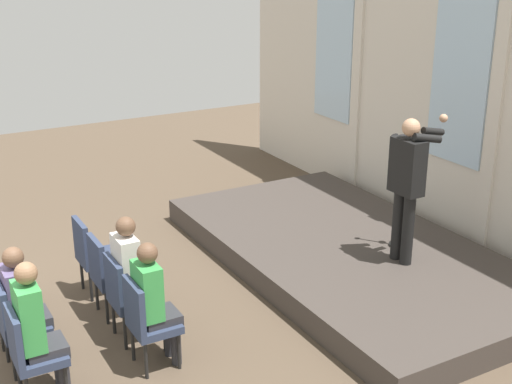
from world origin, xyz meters
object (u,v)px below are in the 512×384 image
at_px(speaker, 407,180).
at_px(audience_r1_c3, 36,325).
at_px(chair_r0_c3, 146,319).
at_px(mic_stand, 402,221).
at_px(audience_r0_c3, 153,298).
at_px(chair_r1_c1, 4,295).
at_px(chair_r1_c3, 30,350).
at_px(chair_r0_c1, 108,271).
at_px(chair_r1_c2, 16,320).
at_px(audience_r1_c2, 23,301).
at_px(chair_r0_c0, 92,252).
at_px(chair_r0_c2, 126,293).
at_px(audience_r0_c2, 132,272).

xyz_separation_m(speaker, audience_r1_c3, (0.16, -4.35, -0.58)).
bearing_deg(chair_r0_c3, mic_stand, 97.84).
xyz_separation_m(mic_stand, audience_r1_c3, (0.49, -4.62, 0.11)).
xyz_separation_m(speaker, audience_r0_c3, (0.16, -3.24, -0.61)).
distance_m(chair_r1_c1, chair_r1_c3, 1.17).
xyz_separation_m(chair_r0_c1, chair_r1_c2, (0.59, -1.10, 0.00)).
relative_size(audience_r0_c3, audience_r1_c3, 0.96).
bearing_deg(audience_r1_c2, chair_r0_c0, 139.01).
xyz_separation_m(chair_r0_c1, chair_r1_c1, (0.00, -1.10, 0.00)).
height_order(chair_r1_c2, audience_r1_c2, audience_r1_c2).
relative_size(mic_stand, chair_r1_c3, 1.65).
bearing_deg(audience_r1_c2, audience_r0_c3, 61.95).
height_order(chair_r0_c2, audience_r0_c2, audience_r0_c2).
height_order(mic_stand, chair_r1_c3, mic_stand).
bearing_deg(audience_r1_c3, audience_r1_c2, 179.54).
relative_size(speaker, audience_r1_c2, 1.37).
distance_m(chair_r0_c0, audience_r1_c3, 2.04).
relative_size(audience_r0_c2, chair_r1_c3, 1.46).
bearing_deg(audience_r0_c2, chair_r1_c2, -90.00).
xyz_separation_m(chair_r1_c1, audience_r1_c3, (1.17, 0.08, 0.23)).
bearing_deg(chair_r0_c2, chair_r0_c1, 180.00).
distance_m(chair_r1_c2, audience_r1_c2, 0.20).
distance_m(mic_stand, chair_r1_c2, 4.70).
distance_m(mic_stand, audience_r1_c3, 4.64).
bearing_deg(chair_r0_c2, chair_r1_c2, -90.00).
relative_size(chair_r0_c1, chair_r0_c3, 1.00).
bearing_deg(chair_r1_c2, chair_r0_c1, 118.01).
bearing_deg(chair_r0_c3, audience_r1_c2, -119.92).
distance_m(audience_r0_c2, chair_r1_c3, 1.34).
xyz_separation_m(audience_r0_c2, chair_r1_c2, (0.00, -1.18, -0.22)).
relative_size(audience_r0_c2, chair_r1_c1, 1.46).
relative_size(chair_r1_c2, chair_r1_c3, 1.00).
height_order(chair_r1_c1, audience_r1_c3, audience_r1_c3).
height_order(mic_stand, chair_r0_c0, mic_stand).
distance_m(audience_r0_c2, audience_r0_c3, 0.59).
relative_size(mic_stand, chair_r0_c3, 1.65).
height_order(speaker, chair_r0_c2, speaker).
height_order(mic_stand, audience_r1_c2, mic_stand).
relative_size(speaker, audience_r0_c2, 1.28).
bearing_deg(audience_r1_c3, chair_r1_c3, -90.00).
bearing_deg(chair_r0_c0, audience_r1_c2, -40.99).
bearing_deg(chair_r0_c1, chair_r1_c2, -61.99).
distance_m(chair_r0_c1, audience_r0_c2, 0.63).
distance_m(chair_r0_c2, chair_r1_c3, 1.25).
bearing_deg(speaker, chair_r0_c3, -87.26).
bearing_deg(chair_r1_c3, mic_stand, 96.02).
distance_m(speaker, chair_r1_c1, 4.61).
distance_m(mic_stand, chair_r0_c2, 3.60).
relative_size(speaker, chair_r1_c1, 1.87).
distance_m(speaker, audience_r1_c3, 4.39).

